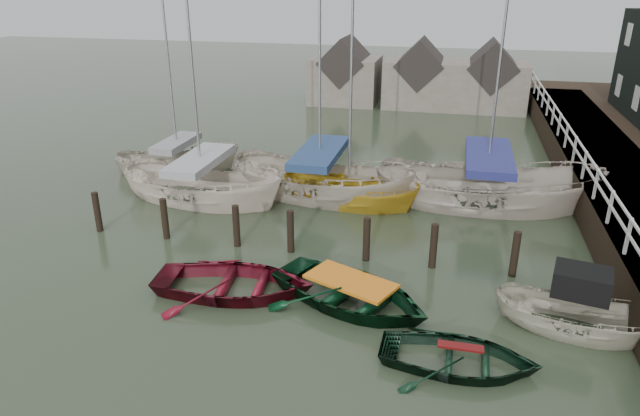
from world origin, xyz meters
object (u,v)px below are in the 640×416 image
(rowboat_green, at_px, (350,304))
(sailboat_c, at_px, (349,202))
(rowboat_red, at_px, (235,293))
(rowboat_dkgreen, at_px, (458,366))
(sailboat_e, at_px, (179,169))
(sailboat_d, at_px, (484,203))
(sailboat_b, at_px, (320,194))
(sailboat_a, at_px, (203,198))
(motorboat, at_px, (575,327))

(rowboat_green, relative_size, sailboat_c, 0.45)
(rowboat_red, relative_size, rowboat_dkgreen, 1.25)
(rowboat_dkgreen, height_order, sailboat_e, sailboat_e)
(rowboat_red, bearing_deg, rowboat_dkgreen, -112.98)
(rowboat_red, xyz_separation_m, sailboat_e, (-6.34, 9.40, 0.06))
(sailboat_c, xyz_separation_m, sailboat_d, (5.05, 1.04, 0.04))
(rowboat_red, xyz_separation_m, sailboat_c, (1.79, 7.34, 0.02))
(rowboat_dkgreen, xyz_separation_m, sailboat_d, (0.79, 10.22, 0.06))
(rowboat_dkgreen, relative_size, sailboat_e, 0.38)
(rowboat_red, height_order, rowboat_green, rowboat_green)
(sailboat_b, relative_size, sailboat_e, 1.25)
(sailboat_b, xyz_separation_m, sailboat_e, (-6.87, 1.55, 0.01))
(sailboat_a, height_order, sailboat_d, sailboat_d)
(sailboat_b, bearing_deg, sailboat_d, -72.83)
(sailboat_b, height_order, sailboat_c, sailboat_b)
(rowboat_dkgreen, height_order, sailboat_a, sailboat_a)
(rowboat_green, bearing_deg, motorboat, -65.81)
(motorboat, distance_m, sailboat_a, 14.01)
(sailboat_d, bearing_deg, sailboat_b, 94.49)
(rowboat_red, relative_size, rowboat_green, 0.97)
(rowboat_green, height_order, sailboat_b, sailboat_b)
(rowboat_green, distance_m, motorboat, 5.60)
(sailboat_c, bearing_deg, motorboat, -124.30)
(rowboat_red, height_order, sailboat_c, sailboat_c)
(sailboat_d, bearing_deg, motorboat, -166.82)
(sailboat_c, bearing_deg, sailboat_d, -67.26)
(motorboat, xyz_separation_m, sailboat_d, (-1.96, 8.14, -0.06))
(rowboat_dkgreen, xyz_separation_m, sailboat_a, (-9.85, 8.19, 0.06))
(rowboat_green, height_order, sailboat_a, sailboat_a)
(rowboat_dkgreen, xyz_separation_m, sailboat_e, (-12.39, 11.24, 0.06))
(rowboat_green, bearing_deg, sailboat_d, -0.35)
(motorboat, bearing_deg, sailboat_c, 56.68)
(rowboat_green, height_order, sailboat_d, sailboat_d)
(rowboat_red, distance_m, rowboat_dkgreen, 6.32)
(sailboat_a, bearing_deg, rowboat_green, -122.39)
(sailboat_a, height_order, sailboat_e, sailboat_a)
(sailboat_b, xyz_separation_m, sailboat_c, (1.27, -0.51, -0.04))
(rowboat_dkgreen, relative_size, sailboat_c, 0.35)
(rowboat_green, bearing_deg, rowboat_dkgreen, -101.80)
(rowboat_red, xyz_separation_m, rowboat_green, (3.20, 0.19, 0.00))
(sailboat_c, height_order, sailboat_e, sailboat_c)
(sailboat_c, bearing_deg, sailboat_e, 86.84)
(rowboat_green, xyz_separation_m, sailboat_a, (-7.00, 6.17, 0.06))
(motorboat, xyz_separation_m, sailboat_e, (-15.14, 9.16, -0.05))
(rowboat_red, distance_m, sailboat_d, 10.82)
(rowboat_red, bearing_deg, sailboat_a, 24.80)
(sailboat_a, bearing_deg, sailboat_e, 48.76)
(sailboat_a, bearing_deg, rowboat_red, -140.12)
(sailboat_a, bearing_deg, sailboat_d, -70.22)
(sailboat_b, distance_m, sailboat_e, 7.04)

